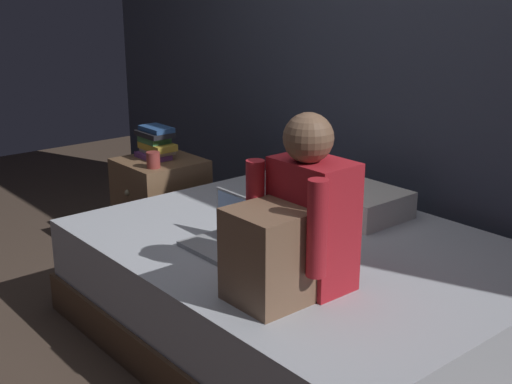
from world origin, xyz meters
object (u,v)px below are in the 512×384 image
(mug, at_px, (153,160))
(clothes_pile, at_px, (291,190))
(pillow, at_px, (348,199))
(book_stack, at_px, (156,142))
(nightstand, at_px, (162,205))
(person_sitting, at_px, (295,226))
(laptop, at_px, (228,235))
(bed, at_px, (302,291))

(mug, bearing_deg, clothes_pile, 28.09)
(pillow, height_order, book_stack, book_stack)
(nightstand, distance_m, person_sitting, 1.74)
(pillow, bearing_deg, book_stack, -163.42)
(laptop, relative_size, mug, 3.56)
(person_sitting, xyz_separation_m, clothes_pile, (-0.78, 0.71, -0.19))
(person_sitting, height_order, book_stack, person_sitting)
(bed, xyz_separation_m, clothes_pile, (-0.45, 0.35, 0.29))
(nightstand, distance_m, laptop, 1.22)
(person_sitting, bearing_deg, mug, 167.69)
(bed, distance_m, mug, 1.23)
(nightstand, relative_size, book_stack, 2.31)
(nightstand, xyz_separation_m, clothes_pile, (0.85, 0.26, 0.24))
(person_sitting, bearing_deg, pillow, 120.45)
(nightstand, relative_size, clothes_pile, 2.16)
(pillow, bearing_deg, laptop, -90.69)
(mug, relative_size, clothes_pile, 0.35)
(person_sitting, bearing_deg, nightstand, 164.64)
(laptop, height_order, book_stack, book_stack)
(bed, distance_m, book_stack, 1.41)
(bed, height_order, pillow, pillow)
(person_sitting, relative_size, clothes_pile, 2.52)
(person_sitting, distance_m, book_stack, 1.73)
(nightstand, bearing_deg, person_sitting, -15.36)
(laptop, relative_size, clothes_pile, 1.23)
(book_stack, bearing_deg, mug, -35.91)
(pillow, height_order, clothes_pile, pillow)
(pillow, relative_size, clothes_pile, 2.16)
(pillow, bearing_deg, mug, -154.69)
(clothes_pile, bearing_deg, nightstand, -162.78)
(bed, relative_size, person_sitting, 3.05)
(nightstand, bearing_deg, clothes_pile, 17.22)
(pillow, bearing_deg, nightstand, -162.52)
(laptop, relative_size, pillow, 0.57)
(bed, xyz_separation_m, person_sitting, (0.32, -0.36, 0.49))
(nightstand, height_order, clothes_pile, clothes_pile)
(bed, xyz_separation_m, mug, (-1.17, -0.03, 0.38))
(person_sitting, relative_size, pillow, 1.17)
(mug, xyz_separation_m, clothes_pile, (0.72, 0.38, -0.08))
(book_stack, distance_m, clothes_pile, 0.94)
(person_sitting, height_order, mug, person_sitting)
(nightstand, bearing_deg, mug, -42.69)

